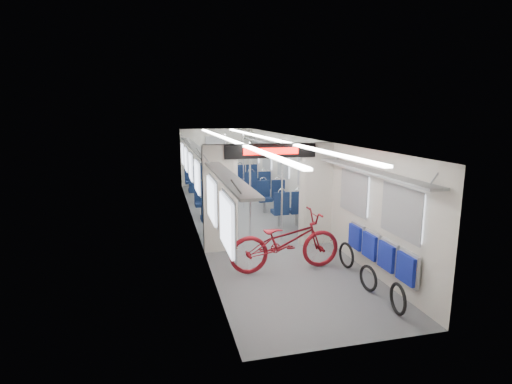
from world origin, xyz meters
TOP-DOWN VIEW (x-y plane):
  - carriage at (0.00, -0.27)m, footprint 12.00×12.02m
  - bicycle at (-0.07, -3.37)m, footprint 2.17×0.79m
  - flip_bench at (1.35, -4.31)m, footprint 0.12×2.12m
  - bike_hoop_a at (1.03, -5.41)m, footprint 0.11×0.49m
  - bike_hoop_b at (1.01, -4.59)m, footprint 0.11×0.46m
  - bike_hoop_c at (1.11, -3.56)m, footprint 0.10×0.51m
  - seat_bay_near_left at (-0.93, 0.03)m, footprint 0.89×1.96m
  - seat_bay_near_right at (0.93, 0.22)m, footprint 0.88×1.92m
  - seat_bay_far_left at (-0.93, 3.73)m, footprint 0.91×2.08m
  - seat_bay_far_right at (0.93, 3.72)m, footprint 0.90×2.01m
  - stanchion_near_left at (-0.29, -1.40)m, footprint 0.04×0.04m
  - stanchion_near_right at (0.42, -1.60)m, footprint 0.04×0.04m
  - stanchion_far_left at (-0.29, 1.98)m, footprint 0.04×0.04m
  - stanchion_far_right at (0.22, 1.74)m, footprint 0.04×0.04m

SIDE VIEW (x-z plane):
  - bike_hoop_b at x=1.01m, z-range -0.03..0.43m
  - bike_hoop_a at x=1.03m, z-range -0.03..0.46m
  - bike_hoop_c at x=1.11m, z-range -0.03..0.48m
  - seat_bay_near_right at x=0.93m, z-range 0.00..1.05m
  - seat_bay_near_left at x=-0.93m, z-range 0.00..1.06m
  - seat_bay_far_right at x=0.93m, z-range -0.01..1.07m
  - seat_bay_far_left at x=-0.93m, z-range -0.01..1.10m
  - bicycle at x=-0.07m, z-range 0.00..1.13m
  - flip_bench at x=1.35m, z-range 0.31..0.85m
  - stanchion_near_left at x=-0.29m, z-range 0.00..2.30m
  - stanchion_near_right at x=0.42m, z-range 0.00..2.30m
  - stanchion_far_left at x=-0.29m, z-range 0.00..2.30m
  - stanchion_far_right at x=0.22m, z-range 0.00..2.30m
  - carriage at x=0.00m, z-range 0.35..2.66m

